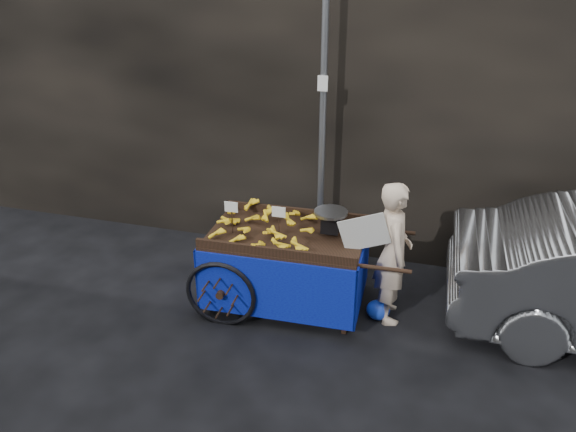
% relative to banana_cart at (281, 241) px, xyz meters
% --- Properties ---
extents(ground, '(80.00, 80.00, 0.00)m').
position_rel_banana_cart_xyz_m(ground, '(-0.09, -0.25, -0.81)').
color(ground, black).
rests_on(ground, ground).
extents(building_wall, '(13.50, 2.00, 5.00)m').
position_rel_banana_cart_xyz_m(building_wall, '(0.30, 2.35, 1.69)').
color(building_wall, black).
rests_on(building_wall, ground).
extents(street_pole, '(0.12, 0.10, 4.00)m').
position_rel_banana_cart_xyz_m(street_pole, '(0.21, 1.04, 1.19)').
color(street_pole, slate).
rests_on(street_pole, ground).
extents(banana_cart, '(2.46, 1.26, 1.32)m').
position_rel_banana_cart_xyz_m(banana_cart, '(0.00, 0.00, 0.00)').
color(banana_cart, black).
rests_on(banana_cart, ground).
extents(vendor, '(0.87, 0.68, 1.64)m').
position_rel_banana_cart_xyz_m(vendor, '(1.25, 0.05, 0.01)').
color(vendor, beige).
rests_on(vendor, ground).
extents(plastic_bag, '(0.27, 0.21, 0.24)m').
position_rel_banana_cart_xyz_m(plastic_bag, '(1.15, -0.05, -0.69)').
color(plastic_bag, blue).
rests_on(plastic_bag, ground).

